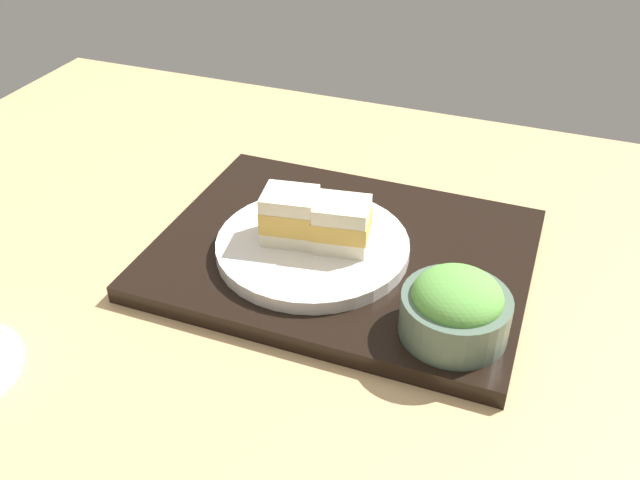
# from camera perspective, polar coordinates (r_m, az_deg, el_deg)

# --- Properties ---
(ground_plane) EXTENTS (1.40, 1.00, 0.03)m
(ground_plane) POSITION_cam_1_polar(r_m,az_deg,el_deg) (0.82, -1.09, -3.78)
(ground_plane) COLOR tan
(serving_tray) EXTENTS (0.44, 0.34, 0.02)m
(serving_tray) POSITION_cam_1_polar(r_m,az_deg,el_deg) (0.83, 1.91, -1.11)
(serving_tray) COLOR black
(serving_tray) RESTS_ON ground_plane
(sandwich_plate) EXTENTS (0.23, 0.23, 0.02)m
(sandwich_plate) POSITION_cam_1_polar(r_m,az_deg,el_deg) (0.81, -0.35, -0.58)
(sandwich_plate) COLOR silver
(sandwich_plate) RESTS_ON serving_tray
(sandwich_near) EXTENTS (0.07, 0.06, 0.06)m
(sandwich_near) POSITION_cam_1_polar(r_m,az_deg,el_deg) (0.78, 1.81, 1.30)
(sandwich_near) COLOR #EFE5C1
(sandwich_near) RESTS_ON sandwich_plate
(sandwich_far) EXTENTS (0.07, 0.06, 0.06)m
(sandwich_far) POSITION_cam_1_polar(r_m,az_deg,el_deg) (0.80, -2.49, 2.02)
(sandwich_far) COLOR #EFE5C1
(sandwich_far) RESTS_ON sandwich_plate
(salad_bowl) EXTENTS (0.11, 0.11, 0.07)m
(salad_bowl) POSITION_cam_1_polar(r_m,az_deg,el_deg) (0.70, 11.13, -5.50)
(salad_bowl) COLOR #4C6051
(salad_bowl) RESTS_ON serving_tray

